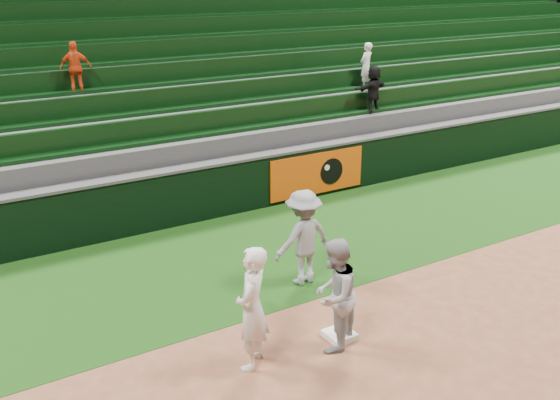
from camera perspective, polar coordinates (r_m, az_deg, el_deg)
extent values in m
plane|color=brown|center=(9.83, 5.51, -11.50)|extent=(70.00, 70.00, 0.00)
cube|color=#12360D|center=(12.05, -3.02, -5.07)|extent=(36.00, 4.20, 0.01)
cube|color=white|center=(9.56, 5.47, -12.17)|extent=(0.41, 0.41, 0.09)
imported|color=white|center=(8.51, -2.58, -9.86)|extent=(0.77, 0.76, 1.78)
imported|color=#A0A4AB|center=(8.94, 4.97, -8.65)|extent=(1.04, 0.99, 1.69)
imported|color=gray|center=(10.70, 2.15, -3.44)|extent=(1.14, 0.71, 1.70)
cube|color=black|center=(13.66, -7.46, 0.62)|extent=(36.00, 0.35, 1.20)
cube|color=#D84C0A|center=(14.89, 3.43, 2.43)|extent=(2.60, 0.05, 1.00)
cylinder|color=black|center=(15.09, 4.74, 2.64)|extent=(0.64, 0.02, 0.64)
cylinder|color=white|center=(14.95, 4.34, 2.97)|extent=(0.14, 0.02, 0.14)
cube|color=#424244|center=(13.47, -7.58, 3.10)|extent=(36.00, 0.40, 0.06)
cube|color=#3A3A3D|center=(14.22, -8.70, 2.31)|extent=(36.00, 0.85, 1.65)
cube|color=black|center=(14.16, -9.34, 6.72)|extent=(36.00, 0.14, 0.50)
cube|color=black|center=(14.06, -9.03, 5.76)|extent=(36.00, 0.45, 0.08)
cube|color=#3A3A3D|center=(14.91, -10.03, 3.99)|extent=(36.00, 0.85, 2.10)
cube|color=black|center=(14.84, -10.71, 9.04)|extent=(36.00, 0.14, 0.50)
cube|color=black|center=(14.73, -10.41, 8.14)|extent=(36.00, 0.45, 0.08)
cube|color=#3A3A3D|center=(15.62, -11.24, 5.51)|extent=(36.00, 0.85, 2.55)
cube|color=black|center=(15.55, -11.97, 11.15)|extent=(36.00, 0.14, 0.50)
cube|color=black|center=(15.43, -11.69, 10.30)|extent=(36.00, 0.45, 0.08)
cube|color=#3A3A3D|center=(16.35, -12.36, 6.90)|extent=(36.00, 0.85, 3.00)
cube|color=black|center=(16.29, -13.13, 13.06)|extent=(36.00, 0.14, 0.50)
cube|color=black|center=(16.16, -12.87, 12.27)|extent=(36.00, 0.45, 0.08)
cube|color=#3A3A3D|center=(17.09, -13.38, 8.16)|extent=(36.00, 0.85, 3.45)
cube|color=black|center=(17.05, -14.21, 14.80)|extent=(36.00, 0.14, 0.50)
cube|color=black|center=(16.91, -13.97, 14.06)|extent=(36.00, 0.45, 0.08)
cube|color=#3A3A3D|center=(17.85, -14.32, 9.32)|extent=(36.00, 0.85, 3.90)
cube|color=black|center=(17.83, -15.21, 16.39)|extent=(36.00, 0.14, 0.50)
cube|color=black|center=(17.68, -14.98, 15.69)|extent=(36.00, 0.45, 0.08)
cube|color=#3A3A3D|center=(18.61, -15.19, 10.38)|extent=(36.00, 0.85, 4.35)
cube|color=black|center=(18.47, -15.92, 17.19)|extent=(36.00, 0.45, 0.08)
imported|color=red|center=(14.74, -18.17, 11.40)|extent=(0.73, 0.43, 1.16)
imported|color=black|center=(16.53, 8.51, 9.98)|extent=(1.18, 0.59, 1.22)
imported|color=silver|center=(17.37, 7.88, 12.05)|extent=(0.53, 0.43, 1.24)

